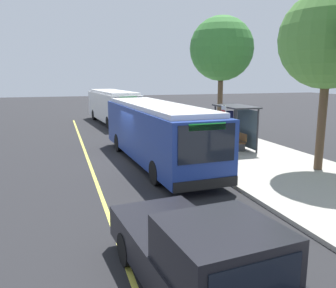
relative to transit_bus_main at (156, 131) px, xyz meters
The scene contains 11 objects.
ground_plane 2.01m from the transit_bus_main, 122.85° to the right, with size 120.00×120.00×0.00m, color #232326.
sidewalk_curb 5.26m from the transit_bus_main, 97.44° to the left, with size 44.00×6.40×0.15m, color #A8A399.
lane_stripe_center 3.65m from the transit_bus_main, 101.48° to the right, with size 36.00×0.14×0.01m, color #E0D64C.
transit_bus_main is the anchor object (origin of this frame).
transit_bus_second 15.52m from the transit_bus_main, behind, with size 10.53×3.48×2.95m.
pickup_truck 11.00m from the transit_bus_main, 11.12° to the right, with size 5.58×2.55×1.85m.
bus_shelter 5.36m from the transit_bus_main, 105.12° to the left, with size 2.90×1.60×2.48m.
waiting_bench 5.35m from the transit_bus_main, 103.16° to the left, with size 1.60×0.48×0.95m.
route_sign_post 3.31m from the transit_bus_main, 56.89° to the left, with size 0.44×0.08×2.80m.
street_tree_near_shelter 8.60m from the transit_bus_main, 59.10° to the left, with size 4.15×4.15×7.70m.
street_tree_upstreet 9.99m from the transit_bus_main, 134.00° to the left, with size 4.40×4.40×8.17m.
Camera 1 is at (16.95, -3.48, 4.27)m, focal length 37.18 mm.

